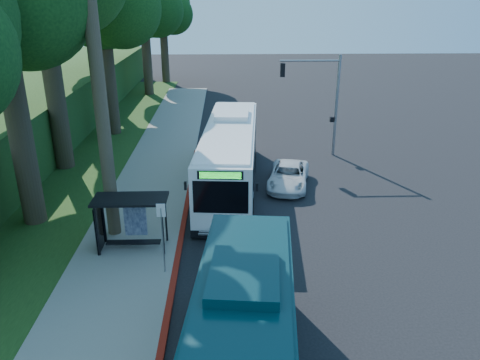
{
  "coord_description": "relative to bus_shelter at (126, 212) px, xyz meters",
  "views": [
    {
      "loc": [
        -2.84,
        -21.52,
        10.74
      ],
      "look_at": [
        -2.13,
        1.0,
        1.73
      ],
      "focal_mm": 35.0,
      "sensor_mm": 36.0,
      "label": 1
    }
  ],
  "objects": [
    {
      "name": "ground",
      "position": [
        7.26,
        2.86,
        -1.81
      ],
      "size": [
        140.0,
        140.0,
        0.0
      ],
      "primitive_type": "plane",
      "color": "black",
      "rests_on": "ground"
    },
    {
      "name": "sidewalk",
      "position": [
        -0.04,
        2.86,
        -1.75
      ],
      "size": [
        4.5,
        70.0,
        0.12
      ],
      "primitive_type": "cube",
      "color": "gray",
      "rests_on": "ground"
    },
    {
      "name": "red_curb",
      "position": [
        2.26,
        -1.14,
        -1.74
      ],
      "size": [
        0.25,
        30.0,
        0.13
      ],
      "primitive_type": "cube",
      "color": "maroon",
      "rests_on": "ground"
    },
    {
      "name": "grass_verge",
      "position": [
        -5.74,
        7.86,
        -1.78
      ],
      "size": [
        8.0,
        70.0,
        0.06
      ],
      "primitive_type": "cube",
      "color": "#234719",
      "rests_on": "ground"
    },
    {
      "name": "bus_shelter",
      "position": [
        0.0,
        0.0,
        0.0
      ],
      "size": [
        3.2,
        1.51,
        2.55
      ],
      "color": "black",
      "rests_on": "ground"
    },
    {
      "name": "stop_sign_pole",
      "position": [
        1.86,
        -2.14,
        0.28
      ],
      "size": [
        0.35,
        0.06,
        3.17
      ],
      "color": "gray",
      "rests_on": "ground"
    },
    {
      "name": "traffic_signal_pole",
      "position": [
        11.04,
        12.86,
        2.62
      ],
      "size": [
        4.1,
        0.3,
        7.0
      ],
      "color": "gray",
      "rests_on": "ground"
    },
    {
      "name": "tree_4",
      "position": [
        -4.14,
        34.84,
        7.92
      ],
      "size": [
        8.4,
        8.0,
        14.14
      ],
      "color": "#382B1E",
      "rests_on": "ground"
    },
    {
      "name": "tree_5",
      "position": [
        -3.16,
        42.84,
        7.16
      ],
      "size": [
        7.35,
        7.0,
        12.86
      ],
      "color": "#382B1E",
      "rests_on": "ground"
    },
    {
      "name": "white_bus",
      "position": [
        4.67,
        7.36,
        0.15
      ],
      "size": [
        3.88,
        13.65,
        4.02
      ],
      "rotation": [
        0.0,
        0.0,
        -0.08
      ],
      "color": "white",
      "rests_on": "ground"
    },
    {
      "name": "pickup",
      "position": [
        8.13,
        7.12,
        -1.14
      ],
      "size": [
        3.18,
        5.15,
        1.33
      ],
      "primitive_type": "imported",
      "rotation": [
        0.0,
        0.0,
        -0.21
      ],
      "color": "white",
      "rests_on": "ground"
    }
  ]
}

